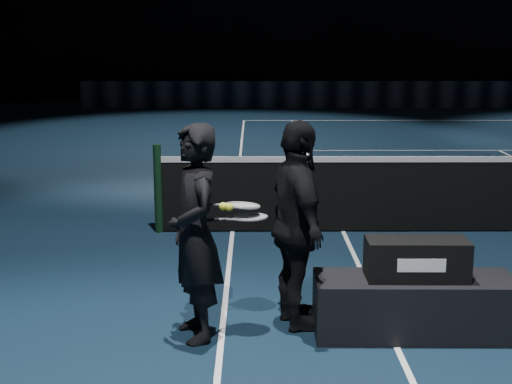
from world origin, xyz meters
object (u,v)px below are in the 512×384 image
at_px(racket_bag, 417,259).
at_px(tennis_balls, 226,205).
at_px(racket_upper, 243,205).
at_px(player_b, 297,226).
at_px(racket_lower, 250,217).
at_px(player_bench, 414,306).
at_px(player_a, 195,233).

bearing_deg(racket_bag, tennis_balls, 179.39).
bearing_deg(racket_bag, racket_upper, 176.34).
xyz_separation_m(player_b, racket_upper, (-0.45, -0.08, 0.19)).
bearing_deg(tennis_balls, racket_bag, -1.27).
bearing_deg(racket_bag, racket_lower, 177.25).
relative_size(player_bench, tennis_balls, 13.44).
xyz_separation_m(racket_bag, racket_lower, (-1.33, 0.08, 0.32)).
distance_m(player_bench, racket_lower, 1.52).
bearing_deg(racket_lower, player_a, -180.00).
height_order(racket_bag, tennis_balls, tennis_balls).
relative_size(player_b, racket_lower, 2.55).
relative_size(player_bench, player_b, 0.93).
height_order(racket_lower, tennis_balls, tennis_balls).
distance_m(racket_bag, racket_upper, 1.45).
bearing_deg(racket_bag, player_bench, 0.00).
bearing_deg(tennis_balls, player_a, -163.90).
distance_m(player_b, racket_upper, 0.49).
xyz_separation_m(player_bench, racket_lower, (-1.33, 0.08, 0.73)).
bearing_deg(racket_upper, player_bench, -23.30).
relative_size(racket_upper, tennis_balls, 5.67).
bearing_deg(player_bench, player_a, -178.14).
bearing_deg(tennis_balls, racket_upper, 28.55).
bearing_deg(player_bench, racket_bag, 0.00).
xyz_separation_m(player_a, player_b, (0.82, 0.22, 0.00)).
height_order(player_b, tennis_balls, player_b).
relative_size(player_a, racket_lower, 2.55).
bearing_deg(racket_lower, racket_upper, 141.34).
bearing_deg(player_b, tennis_balls, 90.23).
xyz_separation_m(racket_lower, tennis_balls, (-0.19, -0.05, 0.11)).
relative_size(racket_bag, racket_upper, 1.19).
height_order(player_b, racket_lower, player_b).
xyz_separation_m(player_a, racket_lower, (0.43, 0.12, 0.10)).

